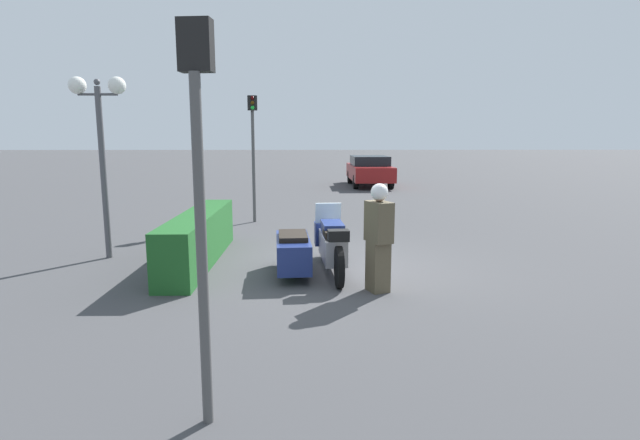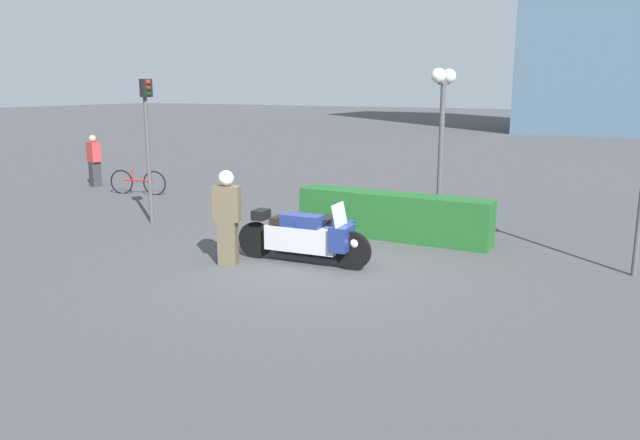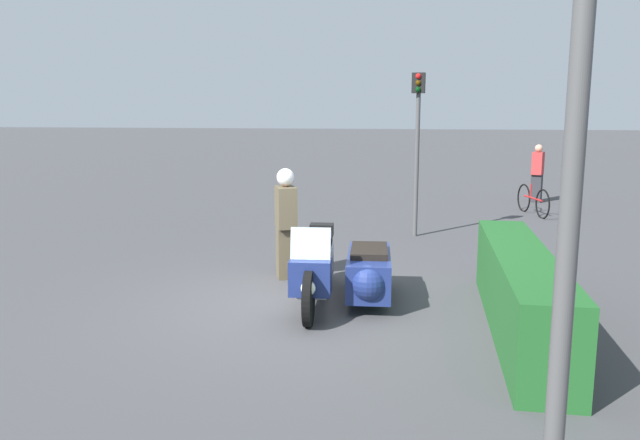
# 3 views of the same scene
# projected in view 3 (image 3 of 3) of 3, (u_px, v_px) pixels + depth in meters

# --- Properties ---
(ground_plane) EXTENTS (160.00, 160.00, 0.00)m
(ground_plane) POSITION_uv_depth(u_px,v_px,m) (302.00, 307.00, 8.31)
(ground_plane) COLOR #424244
(police_motorcycle) EXTENTS (2.62, 1.29, 1.17)m
(police_motorcycle) POSITION_uv_depth(u_px,v_px,m) (345.00, 270.00, 8.39)
(police_motorcycle) COLOR black
(police_motorcycle) RESTS_ON ground
(officer_rider) EXTENTS (0.54, 0.44, 1.71)m
(officer_rider) POSITION_uv_depth(u_px,v_px,m) (286.00, 221.00, 9.62)
(officer_rider) COLOR brown
(officer_rider) RESTS_ON ground
(hedge_bush_curbside) EXTENTS (4.17, 0.64, 0.96)m
(hedge_bush_curbside) POSITION_uv_depth(u_px,v_px,m) (520.00, 292.00, 7.33)
(hedge_bush_curbside) COLOR #1E5623
(hedge_bush_curbside) RESTS_ON ground
(traffic_light_near) EXTENTS (0.22, 0.28, 3.53)m
(traffic_light_near) POSITION_uv_depth(u_px,v_px,m) (569.00, 177.00, 2.63)
(traffic_light_near) COLOR #4C4C4C
(traffic_light_near) RESTS_ON ground
(traffic_light_far) EXTENTS (0.23, 0.27, 3.32)m
(traffic_light_far) POSITION_uv_depth(u_px,v_px,m) (417.00, 130.00, 12.59)
(traffic_light_far) COLOR #4C4C4C
(traffic_light_far) RESTS_ON ground
(pedestrian_bystander) EXTENTS (0.53, 0.41, 1.64)m
(pedestrian_bystander) POSITION_uv_depth(u_px,v_px,m) (537.00, 173.00, 17.66)
(pedestrian_bystander) COLOR #2D2D33
(pedestrian_bystander) RESTS_ON ground
(bicycle_parked) EXTENTS (1.75, 0.52, 0.78)m
(bicycle_parked) POSITION_uv_depth(u_px,v_px,m) (533.00, 201.00, 15.59)
(bicycle_parked) COLOR black
(bicycle_parked) RESTS_ON ground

